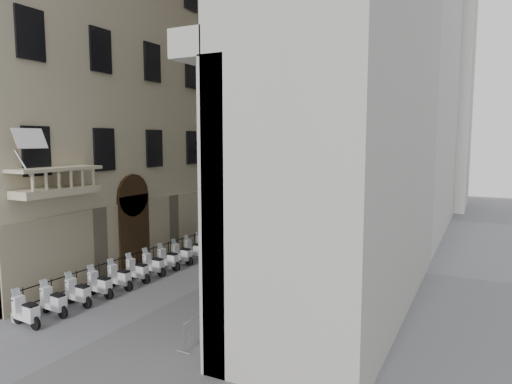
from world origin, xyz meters
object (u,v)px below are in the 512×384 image
street_lamp (225,185)px  pedestrian_a (311,223)px  pedestrian_b (319,224)px  security_tent (298,194)px  info_kiosk (209,244)px  scooter_0 (27,327)px

street_lamp → pedestrian_a: 10.32m
pedestrian_a → pedestrian_b: bearing=121.8°
security_tent → info_kiosk: size_ratio=2.16×
street_lamp → pedestrian_a: bearing=79.5°
street_lamp → pedestrian_b: size_ratio=4.29×
scooter_0 → street_lamp: 14.41m
info_kiosk → pedestrian_a: (2.83, 10.85, -0.18)m
security_tent → info_kiosk: (-1.20, -12.18, -1.97)m
security_tent → pedestrian_a: (1.63, -1.33, -2.15)m
street_lamp → pedestrian_b: (3.43, 8.62, -3.69)m
scooter_0 → security_tent: size_ratio=0.34×
security_tent → street_lamp: size_ratio=0.57×
pedestrian_a → pedestrian_b: pedestrian_b is taller
scooter_0 → security_tent: security_tent is taller
scooter_0 → security_tent: (2.14, 24.21, 3.01)m
street_lamp → pedestrian_a: size_ratio=4.51×
pedestrian_b → scooter_0: bearing=81.7°
pedestrian_a → street_lamp: bearing=52.9°
info_kiosk → pedestrian_b: (3.72, 10.19, -0.14)m
security_tent → pedestrian_a: security_tent is taller
street_lamp → pedestrian_b: 9.99m
scooter_0 → pedestrian_a: pedestrian_a is taller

